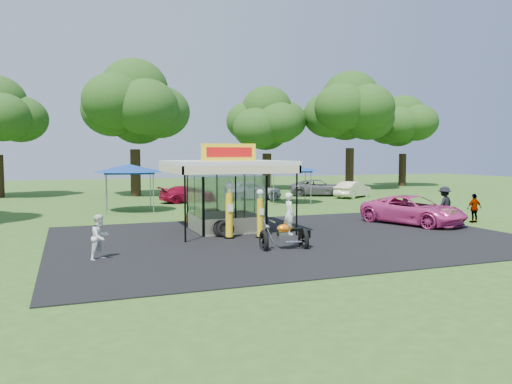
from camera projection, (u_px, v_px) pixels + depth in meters
ground at (310, 246)px, 20.04m from camera, size 120.00×120.00×0.00m
asphalt_apron at (290, 238)px, 21.90m from camera, size 20.00×14.00×0.04m
gas_station_kiosk at (226, 194)px, 23.86m from camera, size 5.40×5.40×4.18m
gas_pump_left at (229, 212)px, 21.60m from camera, size 0.47×0.47×2.51m
gas_pump_right at (260, 215)px, 21.80m from camera, size 0.40×0.40×2.16m
motorcycle at (287, 227)px, 19.20m from camera, size 1.97×1.06×2.30m
spare_tires at (224, 229)px, 22.01m from camera, size 0.95×0.61×0.80m
a_frame_sign at (449, 219)px, 24.33m from camera, size 0.61×0.65×1.01m
kiosk_car at (213, 216)px, 26.01m from camera, size 2.82×1.13×0.96m
pink_sedan at (413, 210)px, 26.11m from camera, size 4.19×5.98×1.52m
spectator_west at (100, 237)px, 17.35m from camera, size 0.98×0.97×1.60m
spectator_east_a at (444, 204)px, 27.34m from camera, size 1.40×1.07×1.92m
spectator_east_b at (474, 208)px, 26.80m from camera, size 0.94×0.42×1.57m
bg_car_b at (188, 194)px, 38.13m from camera, size 4.63×2.40×1.28m
bg_car_c at (252, 190)px, 40.37m from camera, size 4.98×2.77×1.60m
bg_car_d at (319, 188)px, 44.41m from camera, size 5.68×4.12×1.44m
bg_car_e at (353, 189)px, 42.47m from camera, size 4.37×3.47×1.39m
tent_west at (129, 169)px, 32.00m from camera, size 4.38×4.38×3.06m
tent_east at (290, 168)px, 37.61m from camera, size 4.24×4.24×2.96m
oak_far_c at (134, 111)px, 43.46m from camera, size 9.93×9.93×11.70m
oak_far_d at (267, 125)px, 51.90m from camera, size 8.83×8.83×10.51m
oak_far_e at (350, 116)px, 52.17m from camera, size 10.15×10.15×12.08m
oak_far_f at (403, 129)px, 57.66m from camera, size 8.51×8.51×10.26m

